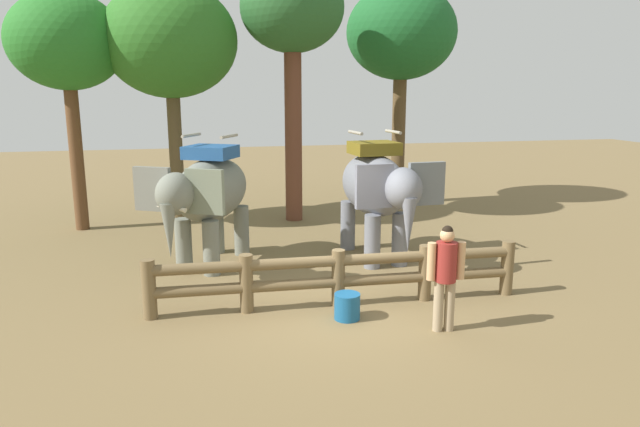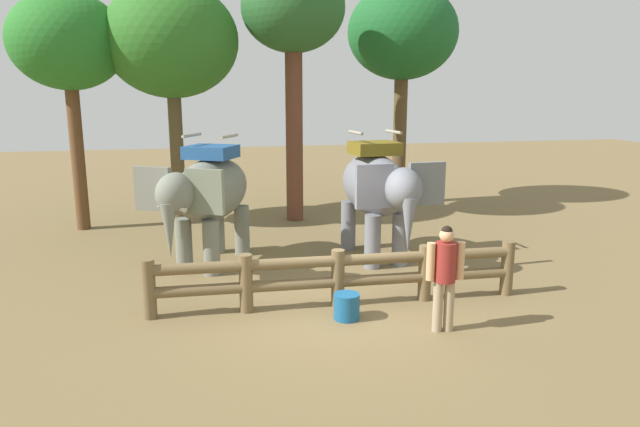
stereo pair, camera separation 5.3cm
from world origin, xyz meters
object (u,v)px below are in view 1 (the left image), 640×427
Objects in this scene: elephant_near_left at (208,194)px; tree_back_center at (292,15)px; tree_deep_back at (170,42)px; elephant_center at (377,189)px; tree_far_right at (401,35)px; tree_far_left at (66,44)px; log_fence at (338,274)px; tourist_woman_in_black at (446,271)px; feed_bucket at (347,306)px.

elephant_near_left is 0.46× the size of tree_back_center.
elephant_near_left is at bearing -80.55° from tree_deep_back.
tree_far_right is (2.81, 6.29, 3.95)m from elephant_center.
elephant_center is 7.94m from tree_far_right.
tree_far_left is at bearing 128.33° from elephant_near_left.
tree_far_left is 6.11m from tree_back_center.
tree_far_left is 0.89× the size of tree_far_right.
elephant_center is at bearing -32.85° from tree_far_left.
elephant_near_left is at bearing 126.31° from log_fence.
elephant_center is at bearing -76.03° from tree_back_center.
log_fence is 8.91m from tree_back_center.
elephant_center is 0.47× the size of tree_back_center.
elephant_center reaches higher than log_fence.
log_fence is at bearing -53.69° from elephant_near_left.
tree_far_right is at bearing 42.16° from elephant_near_left.
log_fence is at bearing -68.41° from tree_deep_back.
tree_deep_back reaches higher than elephant_center.
tourist_woman_in_black is 11.74m from tree_far_right.
tree_deep_back reaches higher than tourist_woman_in_black.
tree_far_left is 14.21× the size of feed_bucket.
tourist_woman_in_black is (1.40, -1.45, 0.42)m from log_fence.
tree_back_center is (6.04, -0.12, 0.87)m from tree_far_left.
feed_bucket is (-0.01, -0.64, -0.38)m from log_fence.
elephant_near_left is 1.93× the size of tourist_woman_in_black.
tree_deep_back is (-4.50, 4.73, 3.48)m from elephant_center.
tourist_woman_in_black is 0.28× the size of tree_far_left.
tree_far_right is (6.58, 5.96, 3.97)m from elephant_near_left.
tree_far_right is at bearing 65.32° from feed_bucket.
elephant_near_left is (-2.19, 2.97, 1.03)m from log_fence.
tree_deep_back is 9.84m from feed_bucket.
tourist_woman_in_black is at bearing -45.99° from log_fence.
tree_deep_back is (-7.31, -1.56, -0.47)m from tree_far_right.
tree_deep_back is at bearing 99.45° from elephant_near_left.
tree_far_left reaches higher than feed_bucket.
tree_far_right is at bearing 24.47° from tree_back_center.
tourist_woman_in_black is at bearing -29.88° from feed_bucket.
tree_far_left is (-6.98, 8.72, 4.02)m from tourist_woman_in_black.
tree_far_left reaches higher than log_fence.
tree_back_center is (-0.94, 8.60, 4.89)m from tourist_woman_in_black.
elephant_center is at bearing 64.19° from feed_bucket.
tree_far_right reaches higher than tree_far_left.
elephant_near_left is 0.99× the size of elephant_center.
log_fence is 10.18m from tree_far_left.
tree_far_left is at bearing -177.73° from tree_deep_back.
tourist_woman_in_black is 3.92× the size of feed_bucket.
tree_deep_back is at bearing 116.08° from tourist_woman_in_black.
elephant_center is 6.29m from tree_back_center.
elephant_near_left is 9.73m from tree_far_right.
feed_bucket is at bearing -70.04° from tree_deep_back.
tree_deep_back is at bearing 111.59° from log_fence.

